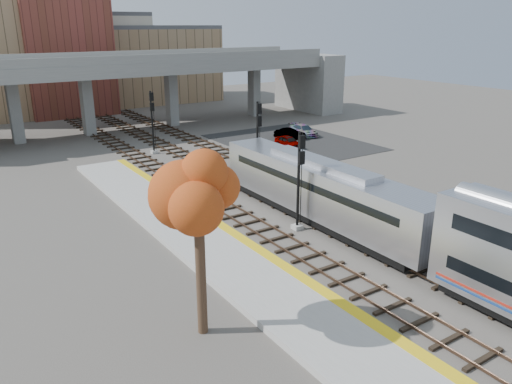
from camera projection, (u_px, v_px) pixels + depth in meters
ground at (397, 270)px, 27.53m from camera, size 160.00×160.00×0.00m
platform at (293, 306)px, 23.70m from camera, size 4.50×60.00×0.35m
yellow_strip at (324, 291)px, 24.63m from camera, size 0.70×60.00×0.01m
tracks at (278, 201)px, 37.88m from camera, size 10.70×95.00×0.25m
overpass at (156, 82)px, 63.81m from camera, size 54.00×12.00×9.50m
buildings_far at (79, 57)px, 78.29m from camera, size 43.00×21.00×20.60m
parking_lot at (292, 142)px, 56.97m from camera, size 14.00×18.00×0.04m
locomotive at (321, 190)px, 33.51m from camera, size 3.02×19.05×4.10m
signal_mast_near at (299, 185)px, 31.91m from camera, size 0.60×0.64×6.49m
signal_mast_mid at (258, 142)px, 42.63m from camera, size 0.60×0.64×6.72m
signal_mast_far at (153, 124)px, 51.11m from camera, size 0.60×0.64×6.46m
tree at (197, 186)px, 19.85m from camera, size 3.60×3.60×9.13m
car_a at (289, 142)px, 54.39m from camera, size 1.53×3.69×1.25m
car_b at (290, 134)px, 58.41m from camera, size 3.27×3.65×1.20m
car_c at (304, 130)px, 60.06m from camera, size 2.08×4.54×1.29m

